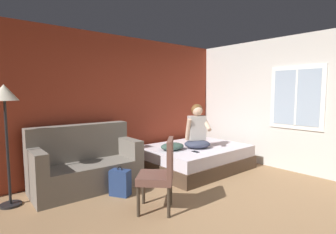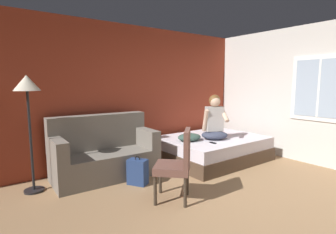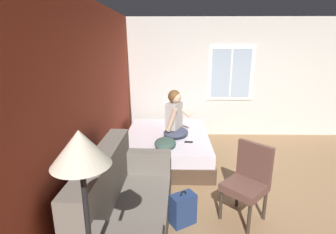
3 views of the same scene
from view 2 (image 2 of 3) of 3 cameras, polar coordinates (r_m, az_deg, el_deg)
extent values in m
plane|color=#93704C|center=(3.62, 17.17, -19.00)|extent=(40.00, 40.00, 0.00)
cube|color=#993823|center=(5.40, -7.21, 4.89)|extent=(10.18, 0.16, 2.70)
cube|color=white|center=(5.70, 30.04, 5.43)|extent=(0.02, 1.04, 1.24)
cube|color=#9EB2C6|center=(5.69, 29.97, 5.43)|extent=(0.01, 0.88, 1.08)
cube|color=white|center=(5.69, 29.97, 5.43)|extent=(0.01, 0.04, 1.08)
cube|color=#4C3828|center=(5.57, 9.62, -7.81)|extent=(2.06, 1.59, 0.26)
cube|color=silver|center=(5.51, 9.68, -5.40)|extent=(2.00, 1.54, 0.22)
cube|color=slate|center=(4.60, -13.33, -10.05)|extent=(1.73, 0.86, 0.44)
cube|color=slate|center=(4.75, -14.84, -3.08)|extent=(1.71, 0.30, 0.60)
cube|color=slate|center=(4.30, -23.01, -6.46)|extent=(0.21, 0.81, 0.32)
cube|color=slate|center=(4.82, -5.01, -4.40)|extent=(0.21, 0.81, 0.32)
cylinder|color=#382D23|center=(3.89, -1.69, -13.47)|extent=(0.04, 0.04, 0.40)
cylinder|color=#382D23|center=(3.54, -2.80, -15.71)|extent=(0.04, 0.04, 0.40)
cylinder|color=#382D23|center=(3.85, 4.23, -13.73)|extent=(0.04, 0.04, 0.40)
cylinder|color=#382D23|center=(3.49, 3.78, -16.06)|extent=(0.04, 0.04, 0.40)
cube|color=brown|center=(3.60, 0.89, -11.02)|extent=(0.65, 0.65, 0.10)
cube|color=brown|center=(3.50, 4.17, -6.64)|extent=(0.37, 0.37, 0.48)
ellipsoid|color=#383D51|center=(5.27, 10.09, -3.89)|extent=(0.66, 0.62, 0.16)
cube|color=#B2ADA8|center=(5.26, 10.02, -0.39)|extent=(0.38, 0.32, 0.48)
cylinder|color=#DBB293|center=(5.14, 8.13, -0.75)|extent=(0.16, 0.23, 0.44)
cylinder|color=#DBB293|center=(5.23, 12.09, 0.63)|extent=(0.23, 0.37, 0.29)
sphere|color=#DBB293|center=(5.20, 10.18, 3.35)|extent=(0.21, 0.21, 0.21)
ellipsoid|color=brown|center=(5.22, 10.11, 3.53)|extent=(0.30, 0.30, 0.23)
cube|color=navy|center=(4.23, -6.63, -11.79)|extent=(0.31, 0.35, 0.40)
cube|color=navy|center=(4.35, -5.86, -12.46)|extent=(0.17, 0.23, 0.18)
torus|color=black|center=(4.16, -6.68, -9.00)|extent=(0.06, 0.08, 0.09)
ellipsoid|color=#385147|center=(5.06, 4.67, -4.39)|extent=(0.51, 0.40, 0.14)
cube|color=black|center=(4.94, 9.72, -5.55)|extent=(0.08, 0.15, 0.01)
cylinder|color=black|center=(4.47, -27.10, -14.01)|extent=(0.28, 0.28, 0.03)
cylinder|color=black|center=(4.27, -27.70, -4.70)|extent=(0.04, 0.04, 1.45)
cone|color=beige|center=(4.18, -28.41, 6.56)|extent=(0.36, 0.36, 0.22)
camera|label=3|loc=(3.73, -50.28, 14.01)|focal=28.00mm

